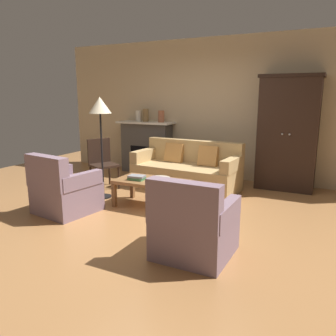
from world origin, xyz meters
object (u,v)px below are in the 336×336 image
(mantel_vase_terracotta, at_px, (161,116))
(armchair_near_right, at_px, (193,228))
(couch, at_px, (187,171))
(mantel_vase_bronze, at_px, (146,115))
(floor_lamp, at_px, (100,111))
(coffee_table, at_px, (151,184))
(fireplace, at_px, (146,147))
(book_stack, at_px, (137,178))
(armchair_near_left, at_px, (64,192))
(mantel_vase_cream, at_px, (139,116))
(side_chair_wooden, at_px, (102,160))
(fruit_bowl, at_px, (160,179))
(armoire, at_px, (288,133))

(mantel_vase_terracotta, xyz_separation_m, armchair_near_right, (2.06, -3.27, -0.93))
(couch, height_order, mantel_vase_bronze, mantel_vase_bronze)
(couch, xyz_separation_m, floor_lamp, (-1.04, -1.14, 1.11))
(coffee_table, xyz_separation_m, mantel_vase_terracotta, (-0.88, 2.04, 0.88))
(fireplace, height_order, mantel_vase_terracotta, mantel_vase_terracotta)
(book_stack, relative_size, armchair_near_right, 0.29)
(mantel_vase_bronze, height_order, armchair_near_left, mantel_vase_bronze)
(book_stack, distance_m, floor_lamp, 1.24)
(mantel_vase_cream, xyz_separation_m, armchair_near_right, (2.62, -3.27, -0.92))
(coffee_table, height_order, mantel_vase_cream, mantel_vase_cream)
(armchair_near_right, bearing_deg, side_chair_wooden, 144.56)
(fruit_bowl, bearing_deg, mantel_vase_bronze, 124.56)
(fruit_bowl, distance_m, book_stack, 0.36)
(coffee_table, distance_m, side_chair_wooden, 1.48)
(fruit_bowl, relative_size, mantel_vase_cream, 1.36)
(fruit_bowl, height_order, mantel_vase_terracotta, mantel_vase_terracotta)
(armoire, bearing_deg, armchair_near_left, -134.23)
(fruit_bowl, distance_m, side_chair_wooden, 1.60)
(armchair_near_left, xyz_separation_m, floor_lamp, (0.05, 0.86, 1.12))
(mantel_vase_cream, xyz_separation_m, armchair_near_left, (0.43, -2.83, -0.92))
(fireplace, bearing_deg, book_stack, -63.89)
(couch, distance_m, mantel_vase_terracotta, 1.57)
(fireplace, distance_m, couch, 1.61)
(armchair_near_right, bearing_deg, mantel_vase_cream, 128.71)
(armoire, bearing_deg, coffee_table, -130.39)
(book_stack, bearing_deg, side_chair_wooden, 150.13)
(mantel_vase_bronze, bearing_deg, couch, -32.06)
(coffee_table, height_order, floor_lamp, floor_lamp)
(coffee_table, distance_m, book_stack, 0.24)
(mantel_vase_terracotta, bearing_deg, fruit_bowl, -63.36)
(armoire, distance_m, coffee_table, 2.69)
(mantel_vase_terracotta, relative_size, side_chair_wooden, 0.27)
(mantel_vase_terracotta, distance_m, side_chair_wooden, 1.70)
(coffee_table, relative_size, mantel_vase_bronze, 4.03)
(book_stack, bearing_deg, armchair_near_left, -138.38)
(fruit_bowl, height_order, mantel_vase_bronze, mantel_vase_bronze)
(book_stack, height_order, mantel_vase_bronze, mantel_vase_bronze)
(couch, bearing_deg, side_chair_wooden, -156.43)
(armoire, height_order, mantel_vase_bronze, armoire)
(fireplace, xyz_separation_m, book_stack, (1.05, -2.14, -0.11))
(mantel_vase_cream, height_order, side_chair_wooden, mantel_vase_cream)
(armoire, xyz_separation_m, armchair_near_right, (-0.51, -3.21, -0.71))
(floor_lamp, bearing_deg, armchair_near_left, -93.56)
(coffee_table, relative_size, mantel_vase_terracotta, 4.51)
(side_chair_wooden, bearing_deg, book_stack, -29.87)
(mantel_vase_cream, bearing_deg, armchair_near_left, -81.40)
(fireplace, distance_m, armoire, 2.99)
(fireplace, xyz_separation_m, armoire, (2.95, -0.08, 0.45))
(fruit_bowl, bearing_deg, mantel_vase_cream, 127.86)
(armoire, bearing_deg, armchair_near_right, -99.01)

